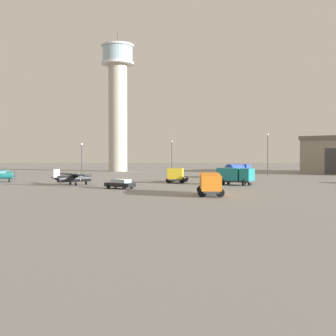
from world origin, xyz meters
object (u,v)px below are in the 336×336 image
(light_post_east, at_px, (173,154))
(light_post_north, at_px, (83,156))
(airplane_black, at_px, (75,178))
(truck_flatbed_yellow, at_px, (178,176))
(control_tower, at_px, (119,98))
(car_black, at_px, (121,184))
(truck_box_orange, at_px, (211,183))
(truck_box_teal, at_px, (236,175))
(truck_fuel_tanker_blue, at_px, (239,170))
(light_post_west, at_px, (269,151))

(light_post_east, relative_size, light_post_north, 1.07)
(airplane_black, height_order, truck_flatbed_yellow, airplane_black)
(control_tower, height_order, car_black, control_tower)
(truck_flatbed_yellow, distance_m, car_black, 15.68)
(control_tower, distance_m, truck_box_orange, 79.93)
(truck_box_orange, xyz_separation_m, light_post_north, (-25.76, 53.28, 3.07))
(car_black, bearing_deg, truck_box_orange, 172.18)
(truck_flatbed_yellow, bearing_deg, airplane_black, -59.72)
(truck_box_teal, relative_size, car_black, 1.30)
(truck_fuel_tanker_blue, bearing_deg, light_post_north, 112.03)
(airplane_black, relative_size, light_post_west, 0.80)
(truck_fuel_tanker_blue, xyz_separation_m, truck_box_teal, (-3.81, -21.55, -0.09))
(airplane_black, height_order, truck_box_orange, truck_box_orange)
(control_tower, xyz_separation_m, truck_flatbed_yellow, (15.95, -51.88, -20.02))
(light_post_east, bearing_deg, airplane_black, -114.96)
(light_post_east, bearing_deg, truck_box_teal, -73.79)
(car_black, relative_size, light_post_north, 0.61)
(truck_box_teal, xyz_separation_m, light_post_west, (12.27, 31.53, 4.11))
(truck_box_orange, bearing_deg, light_post_east, -173.15)
(control_tower, xyz_separation_m, truck_box_teal, (25.16, -57.58, -19.68))
(control_tower, height_order, light_post_north, control_tower)
(truck_box_teal, bearing_deg, light_post_north, 164.84)
(light_post_west, bearing_deg, truck_fuel_tanker_blue, -130.27)
(truck_fuel_tanker_blue, xyz_separation_m, light_post_north, (-35.24, 14.36, 2.93))
(truck_box_orange, distance_m, truck_flatbed_yellow, 23.35)
(light_post_east, xyz_separation_m, light_post_north, (-21.65, 2.28, -0.29))
(control_tower, height_order, light_post_west, control_tower)
(truck_flatbed_yellow, xyz_separation_m, car_black, (-8.26, -13.32, -0.50))
(truck_flatbed_yellow, xyz_separation_m, truck_box_teal, (9.21, -5.70, 0.34))
(control_tower, distance_m, light_post_east, 32.84)
(truck_box_orange, relative_size, truck_flatbed_yellow, 0.96)
(car_black, distance_m, light_post_north, 45.87)
(control_tower, relative_size, light_post_west, 4.16)
(truck_flatbed_yellow, relative_size, truck_box_teal, 1.24)
(airplane_black, distance_m, car_black, 10.88)
(truck_flatbed_yellow, xyz_separation_m, light_post_east, (-0.56, 27.93, 3.65))
(truck_fuel_tanker_blue, distance_m, light_post_west, 13.69)
(truck_box_teal, relative_size, light_post_east, 0.74)
(control_tower, distance_m, truck_flatbed_yellow, 57.85)
(control_tower, height_order, truck_box_teal, control_tower)
(control_tower, height_order, airplane_black, control_tower)
(airplane_black, distance_m, light_post_north, 36.96)
(control_tower, distance_m, truck_fuel_tanker_blue, 50.22)
(truck_box_orange, xyz_separation_m, light_post_west, (17.93, 48.90, 4.17))
(control_tower, bearing_deg, car_black, -83.27)
(airplane_black, relative_size, truck_flatbed_yellow, 1.04)
(control_tower, relative_size, truck_box_teal, 6.71)
(control_tower, bearing_deg, truck_box_teal, -66.40)
(control_tower, bearing_deg, truck_flatbed_yellow, -72.91)
(truck_box_orange, height_order, truck_box_teal, truck_box_teal)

